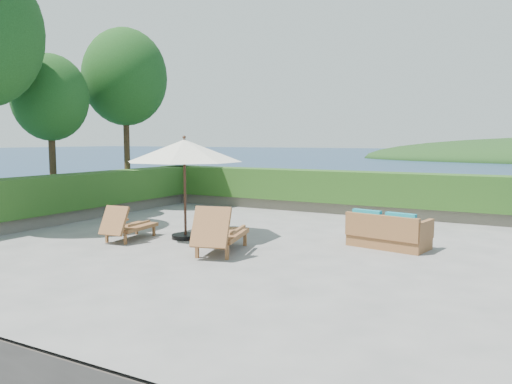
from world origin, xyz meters
The scene contains 14 objects.
ground centered at (0.00, 0.00, 0.00)m, with size 12.00×12.00×0.00m, color gray.
foundation centered at (0.00, 0.00, -1.55)m, with size 12.00×12.00×3.00m, color #4D453D.
ocean centered at (0.00, 0.00, -3.00)m, with size 600.00×600.00×0.00m, color #18334B.
planter_wall_far centered at (0.00, 5.60, 0.18)m, with size 12.00×0.60×0.36m, color slate.
planter_wall_left centered at (-5.60, 0.00, 0.18)m, with size 0.60×12.00×0.36m, color slate.
hedge_far centered at (0.00, 5.60, 0.85)m, with size 12.40×0.90×1.00m, color #1C3E11.
hedge_left centered at (-5.60, 0.00, 0.85)m, with size 0.90×12.40×1.00m, color #1C3E11.
tree_mid centered at (-6.40, 0.50, 3.55)m, with size 2.20×2.20×4.83m.
tree_far centered at (-6.00, 3.20, 4.40)m, with size 2.80×2.80×6.03m.
patio_umbrella centered at (-1.11, -0.12, 2.06)m, with size 3.58×3.58×2.44m.
lounge_left centered at (-2.17, -0.94, 0.36)m, with size 0.76×1.54×0.86m.
lounge_right centered at (0.45, -1.04, 0.43)m, with size 1.17×1.92×1.03m.
side_table centered at (-0.43, 0.03, 0.40)m, with size 0.50×0.50×0.49m.
wicker_loveseat centered at (3.36, 1.17, 0.32)m, with size 1.81×1.15×0.82m.
Camera 1 is at (5.96, -9.56, 2.34)m, focal length 35.00 mm.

